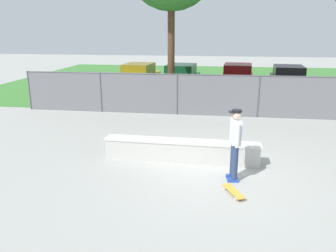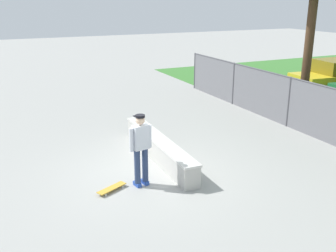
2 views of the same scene
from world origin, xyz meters
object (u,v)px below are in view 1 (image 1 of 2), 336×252
object	(u,v)px
skateboarder	(235,142)
car_red	(237,78)
concrete_ledge	(181,150)
car_black	(288,80)
skateboard	(233,191)
car_yellow	(138,77)
car_green	(181,78)

from	to	relation	value
skateboarder	car_red	xyz separation A→B (m)	(0.75, 12.79, -0.19)
concrete_ledge	car_black	xyz separation A→B (m)	(5.03, 11.01, 0.52)
skateboard	car_red	world-z (taller)	car_red
concrete_ledge	skateboarder	world-z (taller)	skateboarder
car_yellow	car_green	world-z (taller)	same
skateboarder	concrete_ledge	bearing A→B (deg)	142.68
concrete_ledge	car_black	distance (m)	12.12
skateboarder	car_yellow	bearing A→B (deg)	113.45
skateboard	car_yellow	size ratio (longest dim) A/B	0.19
skateboarder	skateboard	size ratio (longest dim) A/B	2.27
car_green	car_red	size ratio (longest dim) A/B	1.00
concrete_ledge	car_black	world-z (taller)	car_black
car_yellow	car_black	distance (m)	8.87
car_green	car_red	xyz separation A→B (m)	(3.39, 0.73, 0.00)
car_yellow	car_black	bearing A→B (deg)	-0.44
car_red	skateboard	bearing A→B (deg)	-93.25
concrete_ledge	skateboarder	size ratio (longest dim) A/B	2.44
skateboarder	car_green	xyz separation A→B (m)	(-2.65, 12.06, -0.19)
skateboard	skateboarder	bearing A→B (deg)	88.27
car_yellow	skateboarder	bearing A→B (deg)	-66.55
car_black	skateboard	bearing A→B (deg)	-105.67
skateboard	car_green	bearing A→B (deg)	101.56
skateboarder	car_black	distance (m)	12.63
car_green	car_red	bearing A→B (deg)	12.12
skateboarder	car_yellow	xyz separation A→B (m)	(-5.28, 12.18, -0.19)
skateboard	car_red	size ratio (longest dim) A/B	0.19
concrete_ledge	car_yellow	xyz separation A→B (m)	(-3.84, 11.08, 0.52)
car_red	car_black	size ratio (longest dim) A/B	1.00
car_green	car_red	distance (m)	3.47
skateboard	car_green	size ratio (longest dim) A/B	0.19
car_yellow	car_green	xyz separation A→B (m)	(2.64, -0.11, 0.00)
skateboard	car_red	distance (m)	13.60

